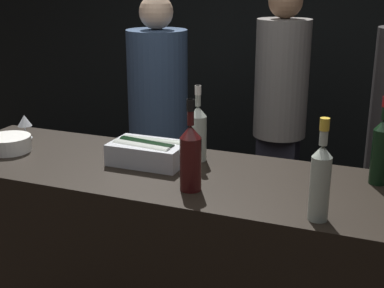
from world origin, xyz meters
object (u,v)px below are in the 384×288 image
red_wine_bottle_black_foil (191,155)px  rose_wine_bottle (320,179)px  bowl_white (9,143)px  white_wine_bottle (198,131)px  person_blond_tee (158,116)px  wine_glass (25,122)px  ice_bin_with_bottles (148,151)px  red_wine_bottle_burgundy (381,149)px  person_grey_polo (280,109)px

red_wine_bottle_black_foil → rose_wine_bottle: bearing=-9.5°
bowl_white → white_wine_bottle: bearing=13.6°
bowl_white → red_wine_bottle_black_foil: bearing=-7.2°
rose_wine_bottle → person_blond_tee: person_blond_tee is taller
white_wine_bottle → wine_glass: bearing=-179.1°
wine_glass → white_wine_bottle: white_wine_bottle is taller
rose_wine_bottle → person_blond_tee: (-1.22, 1.31, -0.22)m
ice_bin_with_bottles → wine_glass: size_ratio=2.65×
bowl_white → red_wine_bottle_burgundy: bearing=7.5°
ice_bin_with_bottles → person_grey_polo: 1.35m
ice_bin_with_bottles → rose_wine_bottle: (0.79, -0.30, 0.09)m
bowl_white → wine_glass: wine_glass is taller
white_wine_bottle → red_wine_bottle_black_foil: (0.10, -0.33, 0.01)m
white_wine_bottle → rose_wine_bottle: bearing=-34.8°
ice_bin_with_bottles → rose_wine_bottle: bearing=-20.6°
rose_wine_bottle → bowl_white: bearing=172.0°
white_wine_bottle → red_wine_bottle_burgundy: 0.77m
rose_wine_bottle → person_blond_tee: 1.80m
bowl_white → rose_wine_bottle: rose_wine_bottle is taller
white_wine_bottle → red_wine_bottle_burgundy: size_ratio=0.96×
bowl_white → person_blond_tee: (0.26, 1.10, -0.11)m
bowl_white → person_grey_polo: (0.98, 1.40, -0.06)m
person_blond_tee → bowl_white: bearing=58.1°
white_wine_bottle → rose_wine_bottle: rose_wine_bottle is taller
ice_bin_with_bottles → person_blond_tee: (-0.43, 1.01, -0.13)m
person_blond_tee → red_wine_bottle_black_foil: bearing=101.6°
wine_glass → red_wine_bottle_burgundy: bearing=0.7°
white_wine_bottle → person_blond_tee: size_ratio=0.20×
ice_bin_with_bottles → white_wine_bottle: 0.24m
rose_wine_bottle → red_wine_bottle_burgundy: size_ratio=1.01×
white_wine_bottle → person_grey_polo: (0.11, 1.19, -0.16)m
wine_glass → rose_wine_bottle: rose_wine_bottle is taller
red_wine_bottle_burgundy → person_blond_tee: (-1.39, 0.89, -0.22)m
rose_wine_bottle → ice_bin_with_bottles: bearing=159.4°
wine_glass → red_wine_bottle_black_foil: (1.04, -0.32, 0.05)m
ice_bin_with_bottles → white_wine_bottle: size_ratio=0.96×
white_wine_bottle → person_blond_tee: person_blond_tee is taller
bowl_white → person_blond_tee: 1.14m
ice_bin_with_bottles → person_blond_tee: 1.11m
wine_glass → red_wine_bottle_black_foil: bearing=-17.2°
wine_glass → rose_wine_bottle: 1.59m
red_wine_bottle_black_foil → red_wine_bottle_burgundy: bearing=26.9°
ice_bin_with_bottles → person_grey_polo: size_ratio=0.18×
red_wine_bottle_burgundy → red_wine_bottle_black_foil: (-0.67, -0.34, -0.00)m
bowl_white → wine_glass: 0.21m
ice_bin_with_bottles → person_grey_polo: person_grey_polo is taller
red_wine_bottle_burgundy → white_wine_bottle: bearing=-179.6°
white_wine_bottle → red_wine_bottle_black_foil: bearing=-73.4°
bowl_white → person_grey_polo: 1.71m
bowl_white → person_blond_tee: person_blond_tee is taller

